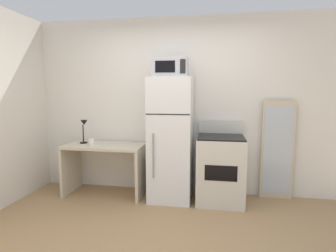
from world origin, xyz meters
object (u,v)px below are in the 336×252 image
Objects in this scene: refrigerator at (171,139)px; oven_range at (220,169)px; leaning_mirror at (277,150)px; desk at (105,159)px; microwave at (171,68)px; desk_lamp at (84,128)px; coffee_mug at (92,142)px.

refrigerator is 1.55× the size of oven_range.
oven_range is at bearing -162.20° from leaning_mirror.
microwave is (0.99, -0.02, 1.32)m from desk.
desk_lamp is 0.25× the size of leaning_mirror.
desk is at bearing -174.25° from leaning_mirror.
refrigerator is (1.15, 0.08, 0.06)m from coffee_mug.
coffee_mug is 0.09× the size of oven_range.
desk_lamp is 0.32× the size of oven_range.
oven_range is at bearing -0.22° from refrigerator.
refrigerator is 0.99m from microwave.
refrigerator is at bearing 4.17° from coffee_mug.
leaning_mirror is (2.80, 0.23, -0.29)m from desk_lamp.
oven_range is 0.79× the size of leaning_mirror.
coffee_mug is 0.06× the size of refrigerator.
oven_range is at bearing 2.53° from coffee_mug.
leaning_mirror is at bearing 5.75° from desk.
desk_lamp is 0.28m from coffee_mug.
microwave is (1.32, -0.05, 0.85)m from desk_lamp.
desk_lamp is 3.72× the size of coffee_mug.
microwave is at bearing -169.53° from leaning_mirror.
desk is 0.67× the size of refrigerator.
microwave is at bearing -1.44° from desk.
leaning_mirror reaches higher than desk.
leaning_mirror is at bearing 10.47° from microwave.
microwave is 0.42× the size of oven_range.
coffee_mug is 1.16m from refrigerator.
refrigerator is 1.51m from leaning_mirror.
desk is 1.68m from oven_range.
coffee_mug is 0.21× the size of microwave.
desk is at bearing 179.78° from refrigerator.
microwave reaches higher than leaning_mirror.
desk_lamp is 0.77× the size of microwave.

